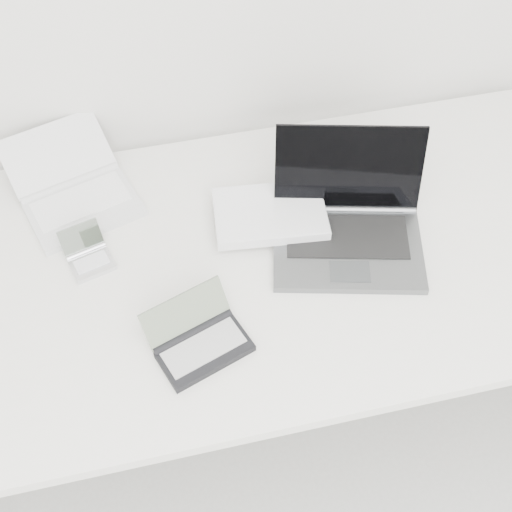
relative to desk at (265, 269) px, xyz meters
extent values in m
cube|color=white|center=(0.00, 0.00, 0.03)|extent=(1.60, 0.80, 0.03)
cylinder|color=silver|center=(0.75, 0.35, -0.33)|extent=(0.04, 0.04, 0.70)
cube|color=#5A5D60|center=(0.18, -0.03, 0.06)|extent=(0.37, 0.30, 0.02)
cube|color=black|center=(0.19, 0.00, 0.07)|extent=(0.29, 0.18, 0.00)
cube|color=black|center=(0.21, 0.11, 0.16)|extent=(0.33, 0.14, 0.20)
cylinder|color=#5A5D60|center=(0.21, 0.08, 0.06)|extent=(0.31, 0.10, 0.02)
cube|color=#3C3F42|center=(0.16, -0.09, 0.06)|extent=(0.10, 0.07, 0.00)
cube|color=silver|center=(0.03, 0.09, 0.08)|extent=(0.26, 0.19, 0.03)
cube|color=white|center=(0.03, 0.09, 0.09)|extent=(0.26, 0.19, 0.00)
cube|color=silver|center=(-0.38, 0.22, 0.06)|extent=(0.28, 0.23, 0.02)
cube|color=silver|center=(-0.38, 0.24, 0.07)|extent=(0.23, 0.16, 0.00)
cube|color=silver|center=(-0.42, 0.37, 0.10)|extent=(0.27, 0.20, 0.08)
cylinder|color=silver|center=(-0.40, 0.30, 0.06)|extent=(0.23, 0.09, 0.02)
cube|color=silver|center=(-0.37, 0.06, 0.05)|extent=(0.10, 0.09, 0.01)
cube|color=#B9B9BD|center=(-0.37, 0.06, 0.06)|extent=(0.08, 0.06, 0.00)
cube|color=gray|center=(-0.39, 0.11, 0.09)|extent=(0.10, 0.06, 0.06)
cylinder|color=silver|center=(-0.38, 0.09, 0.06)|extent=(0.09, 0.04, 0.01)
cube|color=black|center=(-0.17, -0.21, 0.05)|extent=(0.20, 0.15, 0.02)
cube|color=gray|center=(-0.17, -0.21, 0.06)|extent=(0.17, 0.12, 0.00)
cube|color=slate|center=(-0.20, -0.14, 0.10)|extent=(0.19, 0.11, 0.07)
cylinder|color=black|center=(-0.19, -0.17, 0.06)|extent=(0.17, 0.08, 0.02)
camera|label=1|loc=(-0.23, -0.92, 1.28)|focal=50.00mm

